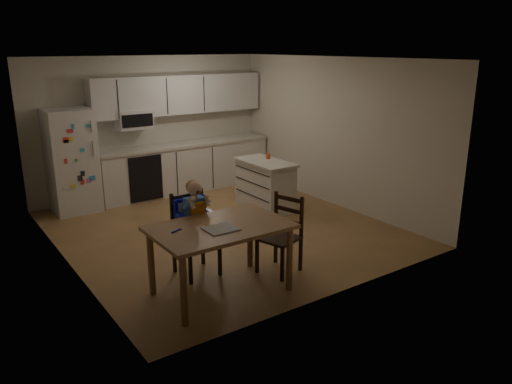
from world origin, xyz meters
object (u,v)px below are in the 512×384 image
object	(u,v)px
refrigerator	(72,161)
red_cup	(268,156)
dining_table	(220,235)
chair_booster	(193,217)
chair_side	(284,228)
kitchen_island	(265,184)

from	to	relation	value
refrigerator	red_cup	xyz separation A→B (m)	(2.83, -1.59, 0.01)
dining_table	chair_booster	size ratio (longest dim) A/B	1.26
refrigerator	chair_side	size ratio (longest dim) A/B	1.79
chair_booster	chair_side	xyz separation A→B (m)	(0.94, -0.54, -0.18)
chair_booster	chair_side	world-z (taller)	chair_booster
refrigerator	red_cup	distance (m)	3.25
dining_table	chair_booster	xyz separation A→B (m)	(-0.00, 0.62, 0.02)
kitchen_island	dining_table	bearing A→B (deg)	-135.00
red_cup	chair_booster	world-z (taller)	chair_booster
chair_side	refrigerator	bearing A→B (deg)	-175.47
refrigerator	dining_table	size ratio (longest dim) A/B	1.14
red_cup	kitchen_island	bearing A→B (deg)	-141.49
refrigerator	kitchen_island	distance (m)	3.21
kitchen_island	chair_booster	xyz separation A→B (m)	(-2.18, -1.56, 0.30)
kitchen_island	chair_side	distance (m)	2.44
kitchen_island	dining_table	distance (m)	3.09
kitchen_island	chair_booster	world-z (taller)	chair_booster
refrigerator	chair_side	world-z (taller)	refrigerator
refrigerator	chair_side	xyz separation A→B (m)	(1.45, -3.81, -0.31)
refrigerator	chair_booster	size ratio (longest dim) A/B	1.44
dining_table	chair_side	bearing A→B (deg)	4.66
kitchen_island	dining_table	size ratio (longest dim) A/B	0.75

